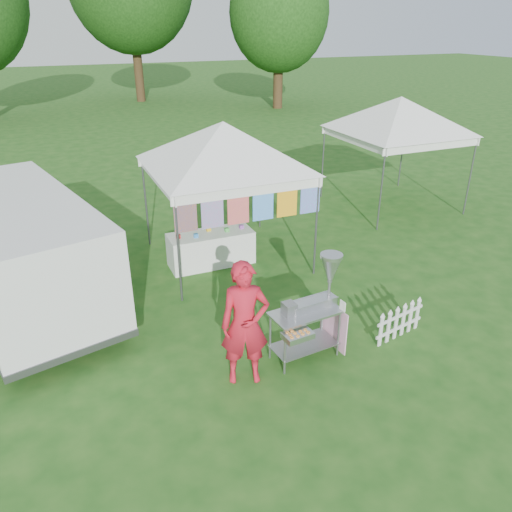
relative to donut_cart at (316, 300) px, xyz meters
name	(u,v)px	position (x,y,z in m)	size (l,w,h in m)	color
ground	(299,342)	(-0.06, 0.36, -0.98)	(120.00, 120.00, 0.00)	#1B4C15
canopy_main	(223,122)	(-0.06, 3.85, 2.01)	(4.24, 4.24, 3.45)	#59595E
canopy_right	(402,97)	(5.44, 5.36, 2.01)	(4.24, 4.24, 3.45)	#59595E
tree_right	(279,13)	(9.94, 22.36, 4.20)	(5.60, 5.60, 8.42)	#332012
donut_cart	(316,300)	(0.00, 0.00, 0.00)	(1.19, 0.92, 1.66)	gray
vendor	(245,324)	(-1.22, -0.14, -0.03)	(0.69, 0.45, 1.89)	red
cargo_van	(20,249)	(-4.10, 3.47, 0.13)	(3.12, 5.30, 2.07)	silver
picket_fence	(400,322)	(1.53, -0.15, -0.69)	(1.06, 0.25, 0.56)	silver
display_table	(211,248)	(-0.46, 3.72, -0.62)	(1.80, 0.70, 0.73)	white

